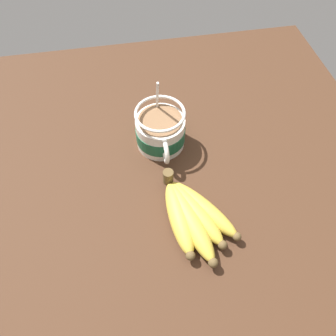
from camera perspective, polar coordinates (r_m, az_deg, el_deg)
table at (r=66.59cm, az=0.85°, el=-1.70°), size 90.04×90.04×3.51cm
coffee_mug at (r=66.98cm, az=-1.30°, el=6.40°), size 13.74×10.13×14.73cm
banana_bunch at (r=58.43cm, az=4.15°, el=-8.14°), size 18.94×12.57×4.25cm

